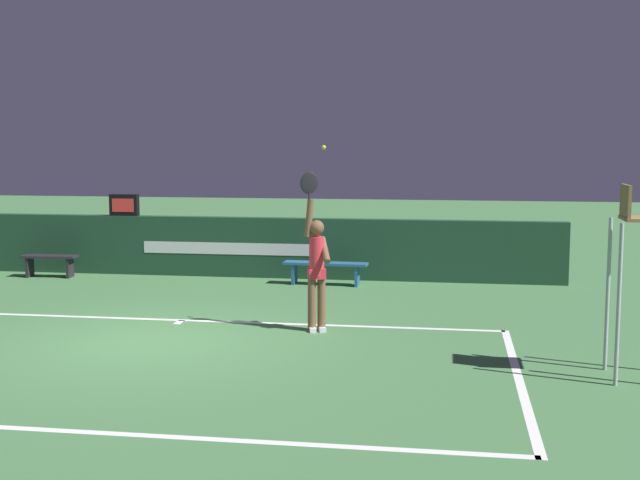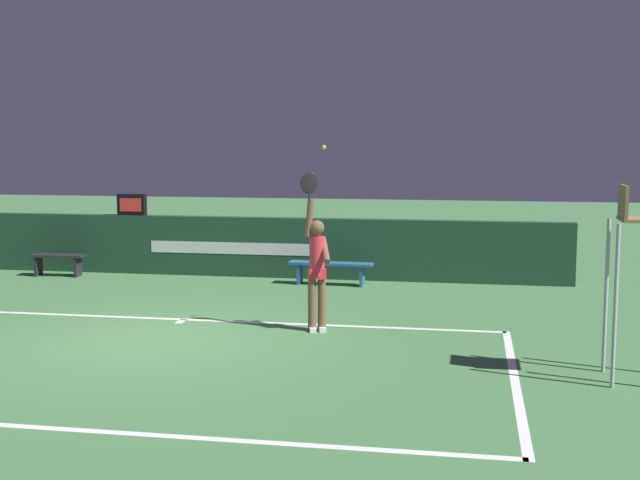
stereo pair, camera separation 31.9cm
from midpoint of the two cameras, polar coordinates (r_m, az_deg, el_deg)
name	(u,v)px [view 1 (the left image)]	position (r m, az deg, el deg)	size (l,w,h in m)	color
ground_plane	(150,342)	(12.82, -12.20, -6.79)	(60.00, 60.00, 0.00)	#447945
court_lines	(121,361)	(11.81, -14.18, -8.02)	(10.66, 5.42, 0.00)	white
back_wall	(246,247)	(18.35, -5.53, -0.48)	(13.64, 0.27, 1.31)	#1C402A
speed_display	(124,205)	(19.14, -13.66, 2.33)	(0.64, 0.18, 0.47)	black
tennis_player	(316,265)	(13.03, -0.95, -1.73)	(0.52, 0.49, 2.51)	brown
tennis_ball	(324,147)	(12.83, -0.46, 6.33)	(0.07, 0.07, 0.07)	#CEDC2B
courtside_bench_near	(325,267)	(17.26, -0.16, -1.88)	(1.76, 0.45, 0.47)	#275B8C
courtside_bench_far	(50,261)	(19.21, -18.40, -1.37)	(1.22, 0.42, 0.48)	#242027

